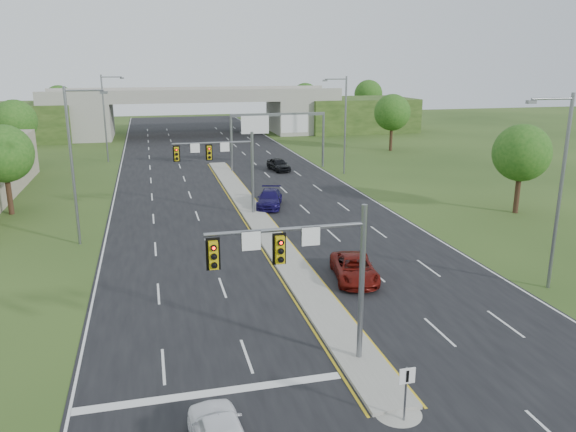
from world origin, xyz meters
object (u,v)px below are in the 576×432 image
(car_far_a, at_px, (354,268))
(car_far_c, at_px, (279,164))
(keep_right_sign, at_px, (406,385))
(sign_gantry, at_px, (277,125))
(car_far_b, at_px, (270,199))
(signal_mast_far, at_px, (225,161))
(signal_mast_near, at_px, (311,263))
(overpass, at_px, (195,115))

(car_far_a, xyz_separation_m, car_far_c, (3.47, 34.82, 0.04))
(keep_right_sign, distance_m, sign_gantry, 50.04)
(car_far_a, relative_size, car_far_b, 1.00)
(signal_mast_far, height_order, sign_gantry, signal_mast_far)
(keep_right_sign, bearing_deg, sign_gantry, 82.30)
(signal_mast_near, bearing_deg, signal_mast_far, 90.00)
(signal_mast_far, relative_size, car_far_b, 1.38)
(signal_mast_far, bearing_deg, sign_gantry, 65.89)
(overpass, height_order, car_far_a, overpass)
(car_far_b, bearing_deg, car_far_a, -69.66)
(keep_right_sign, height_order, sign_gantry, sign_gantry)
(sign_gantry, distance_m, overpass, 35.75)
(signal_mast_far, bearing_deg, car_far_b, 27.54)
(keep_right_sign, bearing_deg, signal_mast_near, 116.94)
(sign_gantry, bearing_deg, overpass, 100.79)
(car_far_a, distance_m, car_far_b, 18.29)
(keep_right_sign, height_order, overpass, overpass)
(keep_right_sign, relative_size, car_far_b, 0.43)
(car_far_c, bearing_deg, sign_gantry, 75.46)
(keep_right_sign, relative_size, car_far_c, 0.50)
(signal_mast_far, relative_size, car_far_a, 1.38)
(signal_mast_far, distance_m, overpass, 55.13)
(sign_gantry, bearing_deg, signal_mast_near, -101.25)
(signal_mast_near, height_order, car_far_a, signal_mast_near)
(keep_right_sign, distance_m, overpass, 84.55)
(signal_mast_far, relative_size, keep_right_sign, 3.18)
(signal_mast_near, xyz_separation_m, car_far_b, (4.14, 27.16, -3.97))
(keep_right_sign, relative_size, sign_gantry, 0.19)
(overpass, bearing_deg, car_far_a, -87.52)
(car_far_c, bearing_deg, car_far_a, -104.79)
(signal_mast_far, xyz_separation_m, car_far_a, (5.35, -16.09, -4.00))
(car_far_b, bearing_deg, signal_mast_near, -82.12)
(overpass, distance_m, car_far_b, 53.02)
(overpass, relative_size, car_far_c, 18.34)
(overpass, height_order, car_far_b, overpass)
(signal_mast_far, bearing_deg, keep_right_sign, -85.61)
(signal_mast_far, xyz_separation_m, car_far_b, (4.14, 2.16, -3.97))
(overpass, bearing_deg, keep_right_sign, -90.00)
(overpass, relative_size, car_far_b, 15.74)
(signal_mast_far, relative_size, car_far_c, 1.60)
(signal_mast_near, height_order, car_far_b, signal_mast_near)
(car_far_b, bearing_deg, overpass, 108.59)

